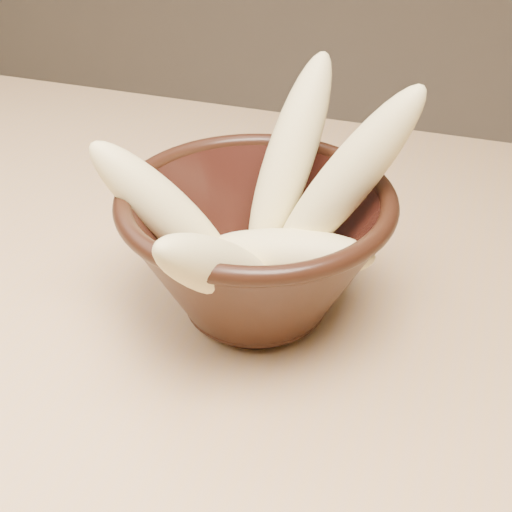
{
  "coord_description": "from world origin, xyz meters",
  "views": [
    {
      "loc": [
        0.12,
        -0.44,
        1.12
      ],
      "look_at": [
        -0.03,
        -0.01,
        0.81
      ],
      "focal_mm": 50.0,
      "sensor_mm": 36.0,
      "label": 1
    }
  ],
  "objects": [
    {
      "name": "banana_right",
      "position": [
        0.03,
        0.02,
        0.87
      ],
      "size": [
        0.14,
        0.08,
        0.17
      ],
      "primitive_type": "ellipsoid",
      "rotation": [
        0.58,
        0.0,
        1.91
      ],
      "color": "#EFDA8D",
      "rests_on": "bowl"
    },
    {
      "name": "table",
      "position": [
        0.0,
        0.0,
        0.67
      ],
      "size": [
        1.2,
        0.8,
        0.75
      ],
      "color": "tan",
      "rests_on": "ground"
    },
    {
      "name": "banana_front",
      "position": [
        -0.03,
        -0.08,
        0.84
      ],
      "size": [
        0.08,
        0.15,
        0.13
      ],
      "primitive_type": "ellipsoid",
      "rotation": [
        0.88,
        0.0,
        -0.28
      ],
      "color": "#EFDA8D",
      "rests_on": "bowl"
    },
    {
      "name": "banana_across",
      "position": [
        0.0,
        -0.01,
        0.82
      ],
      "size": [
        0.14,
        0.06,
        0.05
      ],
      "primitive_type": "ellipsoid",
      "rotation": [
        1.5,
        0.0,
        1.72
      ],
      "color": "#EFDA8D",
      "rests_on": "bowl"
    },
    {
      "name": "milk_puddle",
      "position": [
        -0.03,
        -0.01,
        0.79
      ],
      "size": [
        0.12,
        0.12,
        0.02
      ],
      "primitive_type": "cylinder",
      "color": "beige",
      "rests_on": "bowl"
    },
    {
      "name": "bowl",
      "position": [
        -0.03,
        -0.01,
        0.82
      ],
      "size": [
        0.21,
        0.21,
        0.11
      ],
      "rotation": [
        0.0,
        0.0,
        -0.12
      ],
      "color": "black",
      "rests_on": "table"
    },
    {
      "name": "banana_left",
      "position": [
        -0.09,
        -0.03,
        0.85
      ],
      "size": [
        0.13,
        0.07,
        0.13
      ],
      "primitive_type": "ellipsoid",
      "rotation": [
        0.74,
        0.0,
        -1.33
      ],
      "color": "#EFDA8D",
      "rests_on": "bowl"
    },
    {
      "name": "banana_upright",
      "position": [
        -0.02,
        0.05,
        0.87
      ],
      "size": [
        0.07,
        0.13,
        0.17
      ],
      "primitive_type": "ellipsoid",
      "rotation": [
        0.59,
        0.0,
        2.87
      ],
      "color": "#EFDA8D",
      "rests_on": "bowl"
    }
  ]
}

